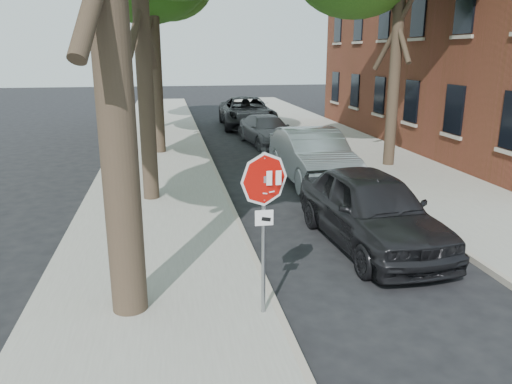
# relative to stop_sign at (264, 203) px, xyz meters

# --- Properties ---
(ground) EXTENTS (120.00, 120.00, 0.00)m
(ground) POSITION_rel_stop_sign_xyz_m (0.70, 0.03, -1.95)
(ground) COLOR black
(ground) RESTS_ON ground
(sidewalk_left) EXTENTS (4.00, 55.00, 0.12)m
(sidewalk_left) POSITION_rel_stop_sign_xyz_m (-1.80, 12.03, -1.89)
(sidewalk_left) COLOR gray
(sidewalk_left) RESTS_ON ground
(sidewalk_right) EXTENTS (4.00, 55.00, 0.12)m
(sidewalk_right) POSITION_rel_stop_sign_xyz_m (6.70, 12.03, -1.89)
(sidewalk_right) COLOR gray
(sidewalk_right) RESTS_ON ground
(curb_left) EXTENTS (0.12, 55.00, 0.13)m
(curb_left) POSITION_rel_stop_sign_xyz_m (0.25, 12.03, -1.88)
(curb_left) COLOR #9E9384
(curb_left) RESTS_ON ground
(curb_right) EXTENTS (0.12, 55.00, 0.13)m
(curb_right) POSITION_rel_stop_sign_xyz_m (4.65, 12.03, -1.88)
(curb_right) COLOR #9E9384
(curb_right) RESTS_ON ground
(stop_sign) EXTENTS (0.76, 0.34, 2.61)m
(stop_sign) POSITION_rel_stop_sign_xyz_m (0.00, 0.00, 0.00)
(stop_sign) COLOR gray
(stop_sign) RESTS_ON sidewalk_left
(car_a) EXTENTS (2.27, 5.02, 1.67)m
(car_a) POSITION_rel_stop_sign_xyz_m (2.93, 2.77, -1.11)
(car_a) COLOR black
(car_a) RESTS_ON ground
(car_b) EXTENTS (1.89, 5.24, 1.72)m
(car_b) POSITION_rel_stop_sign_xyz_m (3.30, 8.49, -1.09)
(car_b) COLOR #B5B8BD
(car_b) RESTS_ON ground
(car_c) EXTENTS (2.44, 4.79, 1.33)m
(car_c) POSITION_rel_stop_sign_xyz_m (3.19, 15.58, -1.28)
(car_c) COLOR #525156
(car_c) RESTS_ON ground
(car_d) EXTENTS (3.06, 6.26, 1.71)m
(car_d) POSITION_rel_stop_sign_xyz_m (3.17, 21.26, -1.09)
(car_d) COLOR black
(car_d) RESTS_ON ground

